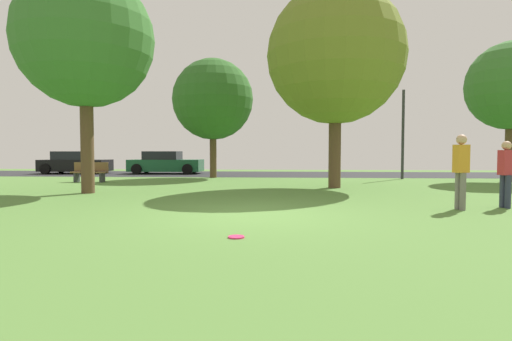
% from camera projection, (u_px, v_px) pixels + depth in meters
% --- Properties ---
extents(ground_plane, '(44.00, 44.00, 0.00)m').
position_uv_depth(ground_plane, '(250.00, 215.00, 8.95)').
color(ground_plane, '#547F38').
extents(road_strip, '(44.00, 6.40, 0.01)m').
position_uv_depth(road_strip, '(271.00, 174.00, 24.90)').
color(road_strip, '#28282B').
rests_on(road_strip, ground_plane).
extents(oak_tree_center, '(4.50, 4.50, 7.36)m').
position_uv_depth(oak_tree_center, '(85.00, 40.00, 13.45)').
color(oak_tree_center, brown).
rests_on(oak_tree_center, ground_plane).
extents(birch_tree_lone, '(4.26, 4.26, 6.28)m').
position_uv_depth(birch_tree_lone, '(213.00, 100.00, 21.50)').
color(birch_tree_lone, brown).
rests_on(birch_tree_lone, ground_plane).
extents(maple_tree_near, '(4.03, 4.03, 6.43)m').
position_uv_depth(maple_tree_near, '(512.00, 86.00, 18.61)').
color(maple_tree_near, brown).
rests_on(maple_tree_near, ground_plane).
extents(oak_tree_left, '(5.22, 5.22, 7.66)m').
position_uv_depth(oak_tree_left, '(336.00, 56.00, 15.44)').
color(oak_tree_left, brown).
rests_on(oak_tree_left, ground_plane).
extents(person_thrower, '(0.37, 0.31, 1.66)m').
position_uv_depth(person_thrower, '(506.00, 171.00, 10.06)').
color(person_thrower, '#2D334C').
rests_on(person_thrower, ground_plane).
extents(person_catcher, '(0.37, 0.31, 1.81)m').
position_uv_depth(person_catcher, '(461.00, 168.00, 9.74)').
color(person_catcher, slate).
rests_on(person_catcher, ground_plane).
extents(frisbee_disc, '(0.27, 0.27, 0.03)m').
position_uv_depth(frisbee_disc, '(236.00, 237.00, 6.62)').
color(frisbee_disc, '#EA2D6B').
rests_on(frisbee_disc, ground_plane).
extents(parked_car_black, '(4.17, 2.02, 1.40)m').
position_uv_depth(parked_car_black, '(75.00, 163.00, 25.71)').
color(parked_car_black, black).
rests_on(parked_car_black, ground_plane).
extents(parked_car_green, '(4.48, 2.05, 1.40)m').
position_uv_depth(parked_car_green, '(165.00, 163.00, 25.58)').
color(parked_car_green, '#195633').
rests_on(parked_car_green, ground_plane).
extents(park_bench, '(1.60, 0.45, 0.90)m').
position_uv_depth(park_bench, '(90.00, 172.00, 18.56)').
color(park_bench, brown).
rests_on(park_bench, ground_plane).
extents(street_lamp_post, '(0.14, 0.14, 4.50)m').
position_uv_depth(street_lamp_post, '(403.00, 135.00, 20.56)').
color(street_lamp_post, '#2D2D33').
rests_on(street_lamp_post, ground_plane).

